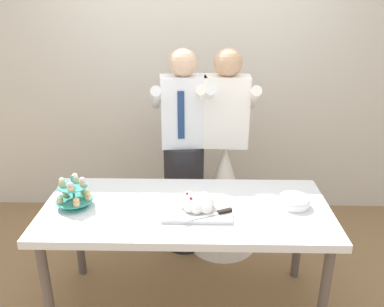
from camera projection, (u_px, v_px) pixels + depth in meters
The scene contains 8 objects.
ground_plane at pixel (187, 303), 2.77m from camera, with size 8.00×8.00×0.00m, color olive.
rear_wall at pixel (191, 61), 3.59m from camera, with size 5.20×0.10×2.90m, color beige.
dessert_table at pixel (186, 217), 2.51m from camera, with size 1.80×0.80×0.78m.
cupcake_stand at pixel (74, 194), 2.45m from camera, with size 0.23×0.23×0.21m.
main_cake_tray at pixel (197, 205), 2.41m from camera, with size 0.42×0.33×0.12m.
plate_stack at pixel (294, 202), 2.47m from camera, with size 0.19×0.19×0.07m.
person_groom at pixel (184, 165), 3.16m from camera, with size 0.51×0.54×1.66m.
person_bride at pixel (224, 183), 3.22m from camera, with size 0.56×0.56×1.66m.
Camera 1 is at (0.08, -2.17, 2.01)m, focal length 36.95 mm.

